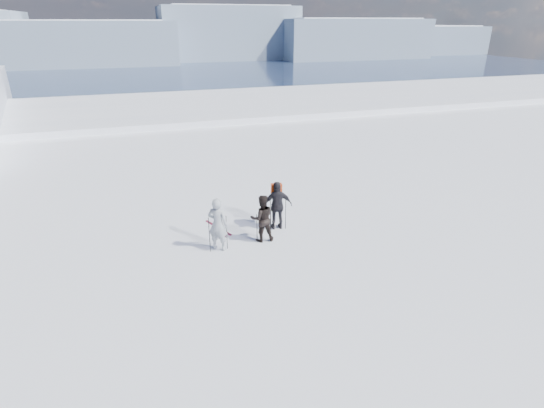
{
  "coord_description": "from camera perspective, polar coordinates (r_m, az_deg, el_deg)",
  "views": [
    {
      "loc": [
        -6.0,
        -10.06,
        7.47
      ],
      "look_at": [
        -1.74,
        3.0,
        1.54
      ],
      "focal_mm": 28.0,
      "sensor_mm": 36.0,
      "label": 1
    }
  ],
  "objects": [
    {
      "name": "lake_basin",
      "position": [
        42.84,
        -9.03,
        4.02
      ],
      "size": [
        820.0,
        820.0,
        71.62
      ],
      "color": "white",
      "rests_on": "ground"
    },
    {
      "name": "skis_loose",
      "position": [
        16.82,
        -7.01,
        -3.14
      ],
      "size": [
        0.76,
        1.7,
        0.03
      ],
      "color": "black",
      "rests_on": "ground"
    },
    {
      "name": "ski_poles",
      "position": [
        15.53,
        -2.46,
        -2.81
      ],
      "size": [
        3.15,
        0.96,
        1.33
      ],
      "color": "black",
      "rests_on": "ground"
    },
    {
      "name": "backpack",
      "position": [
        16.05,
        0.61,
        4.21
      ],
      "size": [
        0.44,
        0.29,
        0.55
      ],
      "primitive_type": "cube",
      "rotation": [
        0.0,
        0.0,
        2.99
      ],
      "color": "#C83D12",
      "rests_on": "skier_pack"
    },
    {
      "name": "skier_dark",
      "position": [
        15.4,
        -1.35,
        -1.92
      ],
      "size": [
        0.92,
        0.74,
        1.79
      ],
      "primitive_type": "imported",
      "rotation": [
        0.0,
        0.0,
        3.07
      ],
      "color": "black",
      "rests_on": "ground"
    },
    {
      "name": "skier_pack",
      "position": [
        16.27,
        0.75,
        -0.21
      ],
      "size": [
        1.19,
        0.63,
        1.93
      ],
      "primitive_type": "imported",
      "rotation": [
        0.0,
        0.0,
        2.99
      ],
      "color": "black",
      "rests_on": "ground"
    },
    {
      "name": "far_mountain_range",
      "position": [
        466.43,
        -14.65,
        20.85
      ],
      "size": [
        770.0,
        110.0,
        53.0
      ],
      "color": "slate",
      "rests_on": "ground"
    },
    {
      "name": "skier_grey",
      "position": [
        14.89,
        -7.3,
        -2.71
      ],
      "size": [
        0.85,
        0.79,
        1.95
      ],
      "primitive_type": "imported",
      "rotation": [
        0.0,
        0.0,
        2.53
      ],
      "color": "#91979E",
      "rests_on": "ground"
    }
  ]
}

